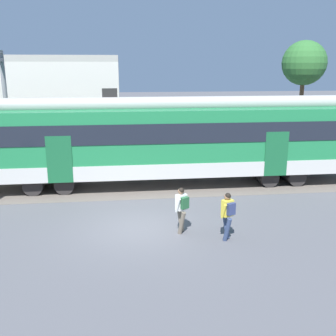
% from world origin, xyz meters
% --- Properties ---
extents(ground_plane, '(160.00, 160.00, 0.00)m').
position_xyz_m(ground_plane, '(0.00, 0.00, 0.00)').
color(ground_plane, '#515156').
extents(pedestrian_white, '(0.50, 0.71, 1.67)m').
position_xyz_m(pedestrian_white, '(1.53, -0.59, 0.99)').
color(pedestrian_white, '#6B6051').
rests_on(pedestrian_white, ground).
extents(pedestrian_yellow, '(0.52, 0.71, 1.67)m').
position_xyz_m(pedestrian_yellow, '(2.97, -1.35, 0.99)').
color(pedestrian_yellow, navy).
rests_on(pedestrian_yellow, ground).
extents(street_tree_right, '(3.32, 3.32, 7.64)m').
position_xyz_m(street_tree_right, '(13.32, 15.79, 5.94)').
color(street_tree_right, brown).
rests_on(street_tree_right, ground).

